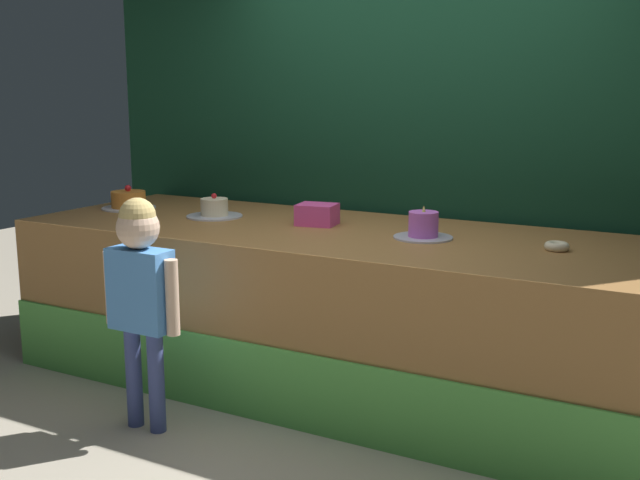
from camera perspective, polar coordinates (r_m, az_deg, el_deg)
name	(u,v)px	position (r m, az deg, el deg)	size (l,w,h in m)	color
ground_plane	(306,431)	(4.00, -1.02, -13.91)	(12.00, 12.00, 0.00)	#ADA38E
stage_platform	(363,312)	(4.38, 3.19, -5.33)	(4.07, 1.32, 0.91)	#9E6B38
curtain_backdrop	(417,130)	(4.89, 7.19, 8.08)	(4.66, 0.08, 2.87)	#113823
child_figure	(140,282)	(3.88, -13.12, -3.06)	(0.46, 0.21, 1.18)	#3F4C8C
pink_box	(317,214)	(4.49, -0.21, 1.90)	(0.22, 0.19, 0.12)	#EC4BA0
donut	(557,246)	(3.97, 17.09, -0.44)	(0.12, 0.12, 0.04)	beige
cake_far_left	(129,201)	(5.24, -13.96, 2.83)	(0.35, 0.35, 0.16)	silver
cake_center_left	(214,209)	(4.81, -7.81, 2.25)	(0.35, 0.35, 0.15)	silver
cake_center_right	(423,227)	(4.13, 7.64, 0.95)	(0.32, 0.32, 0.18)	silver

